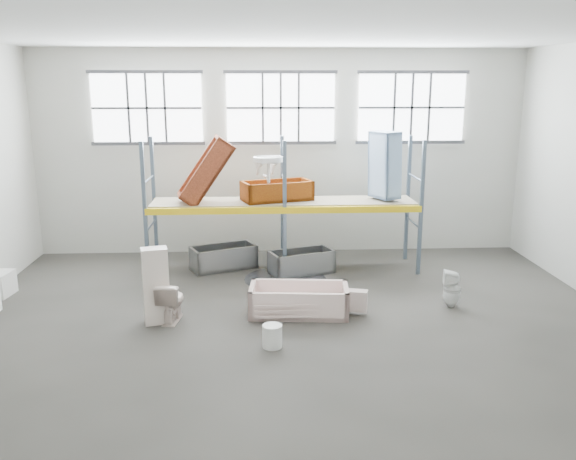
{
  "coord_description": "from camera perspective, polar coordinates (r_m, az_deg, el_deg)",
  "views": [
    {
      "loc": [
        -0.58,
        -9.74,
        4.16
      ],
      "look_at": [
        0.0,
        1.5,
        1.4
      ],
      "focal_mm": 37.21,
      "sensor_mm": 36.0,
      "label": 1
    }
  ],
  "objects": [
    {
      "name": "floor",
      "position": [
        10.63,
        0.42,
        -9.56
      ],
      "size": [
        12.0,
        10.0,
        0.1
      ],
      "primitive_type": "cube",
      "color": "#4A4640",
      "rests_on": "ground"
    },
    {
      "name": "ceiling",
      "position": [
        9.8,
        0.48,
        18.99
      ],
      "size": [
        12.0,
        10.0,
        0.1
      ],
      "primitive_type": "cube",
      "color": "silver",
      "rests_on": "ground"
    },
    {
      "name": "wall_back",
      "position": [
        14.89,
        -0.71,
        7.38
      ],
      "size": [
        12.0,
        0.1,
        5.0
      ],
      "primitive_type": "cube",
      "color": "#B5B3A8",
      "rests_on": "ground"
    },
    {
      "name": "wall_front",
      "position": [
        5.01,
        3.88,
        -5.62
      ],
      "size": [
        12.0,
        0.1,
        5.0
      ],
      "primitive_type": "cube",
      "color": "#AAA99D",
      "rests_on": "ground"
    },
    {
      "name": "window_left",
      "position": [
        14.92,
        -13.33,
        11.27
      ],
      "size": [
        2.6,
        0.04,
        1.6
      ],
      "primitive_type": "cube",
      "color": "white",
      "rests_on": "wall_back"
    },
    {
      "name": "window_mid",
      "position": [
        14.7,
        -0.7,
        11.6
      ],
      "size": [
        2.6,
        0.04,
        1.6
      ],
      "primitive_type": "cube",
      "color": "white",
      "rests_on": "wall_back"
    },
    {
      "name": "window_right",
      "position": [
        15.17,
        11.71,
        11.39
      ],
      "size": [
        2.6,
        0.04,
        1.6
      ],
      "primitive_type": "cube",
      "color": "white",
      "rests_on": "wall_back"
    },
    {
      "name": "rack_upright_la",
      "position": [
        13.14,
        -13.51,
        1.72
      ],
      "size": [
        0.08,
        0.08,
        3.0
      ],
      "primitive_type": "cube",
      "color": "slate",
      "rests_on": "floor"
    },
    {
      "name": "rack_upright_lb",
      "position": [
        14.3,
        -12.66,
        2.72
      ],
      "size": [
        0.08,
        0.08,
        3.0
      ],
      "primitive_type": "cube",
      "color": "slate",
      "rests_on": "floor"
    },
    {
      "name": "rack_upright_ma",
      "position": [
        12.93,
        -0.32,
        1.91
      ],
      "size": [
        0.08,
        0.08,
        3.0
      ],
      "primitive_type": "cube",
      "color": "slate",
      "rests_on": "floor"
    },
    {
      "name": "rack_upright_mb",
      "position": [
        14.1,
        -0.54,
        2.91
      ],
      "size": [
        0.08,
        0.08,
        3.0
      ],
      "primitive_type": "cube",
      "color": "slate",
      "rests_on": "floor"
    },
    {
      "name": "rack_upright_ra",
      "position": [
        13.4,
        12.61,
        2.0
      ],
      "size": [
        0.08,
        0.08,
        3.0
      ],
      "primitive_type": "cube",
      "color": "slate",
      "rests_on": "floor"
    },
    {
      "name": "rack_upright_rb",
      "position": [
        14.54,
        11.37,
        2.97
      ],
      "size": [
        0.08,
        0.08,
        3.0
      ],
      "primitive_type": "cube",
      "color": "slate",
      "rests_on": "floor"
    },
    {
      "name": "rack_beam_front",
      "position": [
        12.93,
        -0.32,
        1.91
      ],
      "size": [
        6.0,
        0.1,
        0.14
      ],
      "primitive_type": "cube",
      "color": "yellow",
      "rests_on": "floor"
    },
    {
      "name": "rack_beam_back",
      "position": [
        14.1,
        -0.54,
        2.91
      ],
      "size": [
        6.0,
        0.1,
        0.14
      ],
      "primitive_type": "cube",
      "color": "yellow",
      "rests_on": "floor"
    },
    {
      "name": "shelf_deck",
      "position": [
        13.5,
        -0.44,
        2.76
      ],
      "size": [
        5.9,
        1.1,
        0.03
      ],
      "primitive_type": "cube",
      "color": "gray",
      "rests_on": "floor"
    },
    {
      "name": "wet_patch",
      "position": [
        13.13,
        -0.27,
        -4.68
      ],
      "size": [
        1.8,
        1.8,
        0.0
      ],
      "primitive_type": "cylinder",
      "color": "black",
      "rests_on": "floor"
    },
    {
      "name": "bathtub_beige",
      "position": [
        11.13,
        1.04,
        -6.69
      ],
      "size": [
        1.88,
        1.01,
        0.53
      ],
      "primitive_type": null,
      "rotation": [
        0.0,
        0.0,
        -0.09
      ],
      "color": "beige",
      "rests_on": "floor"
    },
    {
      "name": "cistern_spare",
      "position": [
        11.13,
        6.52,
        -6.72
      ],
      "size": [
        0.45,
        0.3,
        0.4
      ],
      "primitive_type": "cube",
      "rotation": [
        0.0,
        0.0,
        -0.27
      ],
      "color": "beige",
      "rests_on": "bathtub_beige"
    },
    {
      "name": "sink_in_tub",
      "position": [
        11.05,
        3.6,
        -7.47
      ],
      "size": [
        0.49,
        0.49,
        0.14
      ],
      "primitive_type": "imported",
      "rotation": [
        0.0,
        0.0,
        0.21
      ],
      "color": "beige",
      "rests_on": "bathtub_beige"
    },
    {
      "name": "toilet_beige",
      "position": [
        10.98,
        -11.09,
        -6.67
      ],
      "size": [
        0.52,
        0.79,
        0.75
      ],
      "primitive_type": "imported",
      "rotation": [
        0.0,
        0.0,
        2.99
      ],
      "color": "beige",
      "rests_on": "floor"
    },
    {
      "name": "cistern_tall",
      "position": [
        10.83,
        -12.51,
        -5.24
      ],
      "size": [
        0.5,
        0.39,
        1.38
      ],
      "primitive_type": "cube",
      "rotation": [
        0.0,
        0.0,
        0.24
      ],
      "color": "beige",
      "rests_on": "floor"
    },
    {
      "name": "toilet_white",
      "position": [
        11.84,
        15.39,
        -5.44
      ],
      "size": [
        0.4,
        0.39,
        0.72
      ],
      "primitive_type": "imported",
      "rotation": [
        0.0,
        0.0,
        -1.79
      ],
      "color": "white",
      "rests_on": "floor"
    },
    {
      "name": "steel_tub_left",
      "position": [
        13.87,
        -6.17,
        -2.6
      ],
      "size": [
        1.61,
        1.2,
        0.53
      ],
      "primitive_type": null,
      "rotation": [
        0.0,
        0.0,
        0.41
      ],
      "color": "#9EA2A5",
      "rests_on": "floor"
    },
    {
      "name": "steel_tub_right",
      "position": [
        13.48,
        1.29,
        -3.05
      ],
      "size": [
        1.55,
        1.1,
        0.52
      ],
      "primitive_type": null,
      "rotation": [
        0.0,
        0.0,
        0.35
      ],
      "color": "#A7AAAE",
      "rests_on": "floor"
    },
    {
      "name": "rust_tub_flat",
      "position": [
        13.49,
        -1.06,
        3.79
      ],
      "size": [
        1.69,
        1.17,
        0.43
      ],
      "primitive_type": null,
      "rotation": [
        0.0,
        0.0,
        0.31
      ],
      "color": "#8E480B",
      "rests_on": "shelf_deck"
    },
    {
      "name": "rust_tub_tilted",
      "position": [
        13.32,
        -7.85,
        5.6
      ],
      "size": [
        1.38,
        0.93,
        1.56
      ],
      "primitive_type": null,
      "rotation": [
        0.0,
        -0.96,
        0.15
      ],
      "color": "#963D20",
      "rests_on": "shelf_deck"
    },
    {
      "name": "sink_on_shelf",
      "position": [
        13.05,
        -1.88,
        4.67
      ],
      "size": [
        0.81,
        0.73,
        0.59
      ],
      "primitive_type": "imported",
      "rotation": [
        0.0,
        0.0,
        0.39
      ],
      "color": "white",
      "rests_on": "rust_tub_flat"
    },
    {
      "name": "blue_tub_upright",
      "position": [
        13.62,
        9.22,
        6.16
      ],
      "size": [
        0.72,
        0.83,
        1.5
      ],
      "primitive_type": null,
      "rotation": [
        0.0,
        1.54,
        0.43
      ],
      "color": "#88AAD4",
      "rests_on": "shelf_deck"
    },
    {
      "name": "bucket",
      "position": [
        9.81,
        -1.52,
        -10.1
      ],
      "size": [
        0.42,
        0.42,
        0.38
      ],
      "primitive_type": "cylinder",
      "rotation": [
        0.0,
        0.0,
        -0.37
      ],
      "color": "silver",
      "rests_on": "floor"
    }
  ]
}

